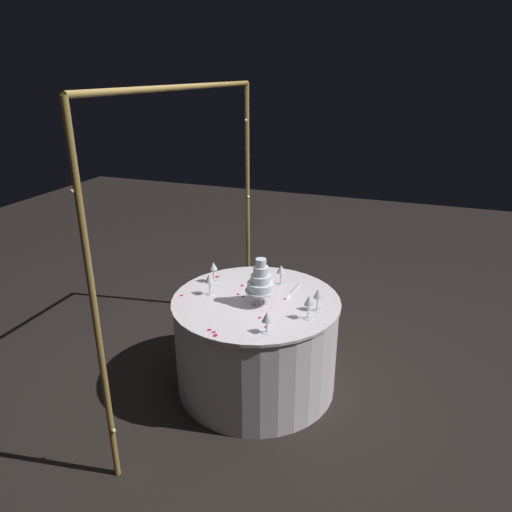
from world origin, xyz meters
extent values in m
plane|color=black|center=(0.00, 0.00, 0.00)|extent=(12.00, 12.00, 0.00)
cylinder|color=olive|center=(-1.11, 0.49, 1.09)|extent=(0.04, 0.04, 2.18)
cylinder|color=olive|center=(1.11, 0.49, 1.09)|extent=(0.04, 0.04, 2.18)
cylinder|color=olive|center=(0.00, 0.49, 2.18)|extent=(2.23, 0.04, 0.04)
sphere|color=#F9EAB2|center=(-1.11, 0.49, 0.67)|extent=(0.02, 0.02, 0.02)
sphere|color=#F9EAB2|center=(1.13, 0.50, 0.35)|extent=(0.02, 0.02, 0.02)
sphere|color=#F9EAB2|center=(-0.71, 0.49, 2.18)|extent=(0.02, 0.02, 0.02)
sphere|color=#F9EAB2|center=(-1.13, 0.50, 1.75)|extent=(0.02, 0.02, 0.02)
sphere|color=#F9EAB2|center=(1.10, 0.49, 1.87)|extent=(0.02, 0.02, 0.02)
sphere|color=#F9EAB2|center=(-0.09, 0.49, 2.18)|extent=(0.02, 0.02, 0.02)
sphere|color=#F9EAB2|center=(-1.12, 0.47, 0.34)|extent=(0.02, 0.02, 0.02)
sphere|color=#F9EAB2|center=(1.10, 0.47, 1.19)|extent=(0.02, 0.02, 0.02)
sphere|color=#F9EAB2|center=(0.50, 0.50, 2.18)|extent=(0.02, 0.02, 0.02)
sphere|color=#F9EAB2|center=(-1.10, 0.50, 0.56)|extent=(0.02, 0.02, 0.02)
sphere|color=#F9EAB2|center=(1.13, 0.50, 0.94)|extent=(0.02, 0.02, 0.02)
sphere|color=#F9EAB2|center=(1.11, 0.51, 2.18)|extent=(0.02, 0.02, 0.02)
cylinder|color=white|center=(0.00, 0.00, 0.36)|extent=(1.20, 1.20, 0.71)
cylinder|color=white|center=(0.00, 0.00, 0.72)|extent=(1.22, 1.22, 0.02)
cylinder|color=silver|center=(-0.05, -0.05, 0.74)|extent=(0.11, 0.11, 0.01)
cylinder|color=silver|center=(-0.05, -0.05, 0.79)|extent=(0.02, 0.02, 0.09)
cylinder|color=silver|center=(-0.05, -0.05, 0.84)|extent=(0.22, 0.22, 0.01)
cylinder|color=white|center=(-0.05, -0.05, 0.87)|extent=(0.19, 0.19, 0.06)
cylinder|color=white|center=(-0.05, -0.05, 0.93)|extent=(0.14, 0.14, 0.06)
cylinder|color=white|center=(-0.05, -0.05, 0.99)|extent=(0.11, 0.11, 0.06)
cylinder|color=white|center=(-0.05, -0.05, 1.05)|extent=(0.07, 0.07, 0.06)
cylinder|color=silver|center=(0.31, -0.09, 0.74)|extent=(0.06, 0.06, 0.00)
cylinder|color=silver|center=(0.31, -0.09, 0.78)|extent=(0.01, 0.01, 0.09)
cone|color=silver|center=(0.31, -0.09, 0.86)|extent=(0.07, 0.07, 0.06)
cylinder|color=silver|center=(-0.01, -0.45, 0.74)|extent=(0.06, 0.06, 0.00)
cylinder|color=silver|center=(-0.01, -0.45, 0.79)|extent=(0.01, 0.01, 0.10)
cone|color=silver|center=(-0.01, -0.45, 0.87)|extent=(0.06, 0.06, 0.07)
cylinder|color=silver|center=(-0.04, 0.35, 0.74)|extent=(0.06, 0.06, 0.00)
cylinder|color=silver|center=(-0.04, 0.35, 0.79)|extent=(0.01, 0.01, 0.10)
cone|color=silver|center=(-0.04, 0.35, 0.87)|extent=(0.06, 0.06, 0.07)
cylinder|color=silver|center=(-0.41, -0.22, 0.74)|extent=(0.06, 0.06, 0.00)
cylinder|color=silver|center=(-0.41, -0.22, 0.78)|extent=(0.01, 0.01, 0.08)
cone|color=silver|center=(-0.41, -0.22, 0.85)|extent=(0.06, 0.06, 0.06)
cylinder|color=silver|center=(-0.15, -0.42, 0.74)|extent=(0.06, 0.06, 0.00)
cylinder|color=silver|center=(-0.15, -0.42, 0.79)|extent=(0.01, 0.01, 0.10)
cone|color=silver|center=(-0.15, -0.42, 0.87)|extent=(0.06, 0.06, 0.06)
cylinder|color=silver|center=(0.17, 0.41, 0.74)|extent=(0.06, 0.06, 0.00)
cylinder|color=silver|center=(0.17, 0.41, 0.79)|extent=(0.01, 0.01, 0.10)
cone|color=silver|center=(0.17, 0.41, 0.87)|extent=(0.06, 0.06, 0.06)
cube|color=silver|center=(0.25, -0.22, 0.74)|extent=(0.22, 0.04, 0.01)
cube|color=white|center=(0.11, -0.20, 0.74)|extent=(0.09, 0.03, 0.01)
ellipsoid|color=#C61951|center=(-0.25, -0.12, 0.74)|extent=(0.03, 0.03, 0.00)
ellipsoid|color=#C61951|center=(0.03, 0.15, 0.74)|extent=(0.03, 0.03, 0.00)
ellipsoid|color=#C61951|center=(0.26, 0.43, 0.74)|extent=(0.03, 0.04, 0.00)
ellipsoid|color=#C61951|center=(-0.51, 0.13, 0.74)|extent=(0.04, 0.04, 0.00)
ellipsoid|color=#C61951|center=(-0.35, -0.20, 0.74)|extent=(0.03, 0.03, 0.00)
ellipsoid|color=#C61951|center=(0.33, -0.03, 0.74)|extent=(0.03, 0.03, 0.00)
ellipsoid|color=#C61951|center=(0.18, 0.18, 0.74)|extent=(0.04, 0.03, 0.00)
ellipsoid|color=#C61951|center=(-0.13, 0.54, 0.74)|extent=(0.03, 0.04, 0.00)
ellipsoid|color=#C61951|center=(-0.56, 0.07, 0.74)|extent=(0.04, 0.03, 0.00)
ellipsoid|color=#C61951|center=(0.52, 0.19, 0.74)|extent=(0.05, 0.04, 0.00)
ellipsoid|color=#C61951|center=(0.01, 0.10, 0.74)|extent=(0.04, 0.03, 0.00)
ellipsoid|color=#C61951|center=(-0.52, 0.09, 0.74)|extent=(0.03, 0.03, 0.00)
camera|label=1|loc=(-2.86, -1.04, 2.28)|focal=32.95mm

